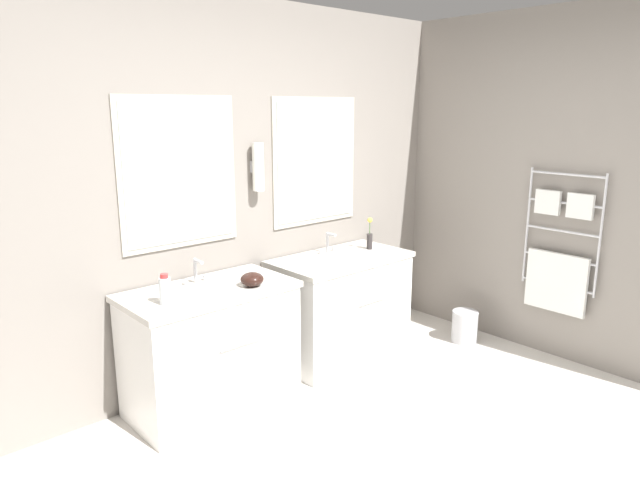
{
  "coord_description": "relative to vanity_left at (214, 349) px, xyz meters",
  "views": [
    {
      "loc": [
        -2.14,
        -1.31,
        1.89
      ],
      "look_at": [
        0.27,
        1.36,
        1.05
      ],
      "focal_mm": 32.0,
      "sensor_mm": 36.0,
      "label": 1
    }
  ],
  "objects": [
    {
      "name": "waste_bin",
      "position": [
        2.09,
        -0.46,
        -0.27
      ],
      "size": [
        0.21,
        0.21,
        0.26
      ],
      "color": "#B7B7BC",
      "rests_on": "ground_plane"
    },
    {
      "name": "wall_right",
      "position": [
        2.4,
        -0.74,
        0.89
      ],
      "size": [
        0.13,
        3.92,
        2.6
      ],
      "color": "gray",
      "rests_on": "ground_plane"
    },
    {
      "name": "vanity_right",
      "position": [
        1.14,
        0.0,
        0.0
      ],
      "size": [
        1.06,
        0.63,
        0.8
      ],
      "color": "white",
      "rests_on": "ground_plane"
    },
    {
      "name": "amenity_bowl",
      "position": [
        0.23,
        -0.11,
        0.44
      ],
      "size": [
        0.15,
        0.15,
        0.09
      ],
      "color": "black",
      "rests_on": "vanity_left"
    },
    {
      "name": "vanity_left",
      "position": [
        0.0,
        0.0,
        0.0
      ],
      "size": [
        1.06,
        0.63,
        0.8
      ],
      "color": "white",
      "rests_on": "ground_plane"
    },
    {
      "name": "wall_back",
      "position": [
        0.41,
        0.36,
        0.91
      ],
      "size": [
        5.55,
        0.16,
        2.6
      ],
      "color": "gray",
      "rests_on": "ground_plane"
    },
    {
      "name": "faucet_left",
      "position": [
        0.0,
        0.18,
        0.47
      ],
      "size": [
        0.17,
        0.1,
        0.16
      ],
      "color": "silver",
      "rests_on": "vanity_left"
    },
    {
      "name": "faucet_right",
      "position": [
        1.14,
        0.18,
        0.47
      ],
      "size": [
        0.17,
        0.1,
        0.16
      ],
      "color": "silver",
      "rests_on": "vanity_right"
    },
    {
      "name": "toiletry_bottle",
      "position": [
        -0.33,
        -0.06,
        0.48
      ],
      "size": [
        0.07,
        0.07,
        0.18
      ],
      "color": "silver",
      "rests_on": "vanity_left"
    },
    {
      "name": "flower_vase",
      "position": [
        1.47,
        0.05,
        0.49
      ],
      "size": [
        0.05,
        0.05,
        0.25
      ],
      "color": "#332D2D",
      "rests_on": "vanity_right"
    }
  ]
}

